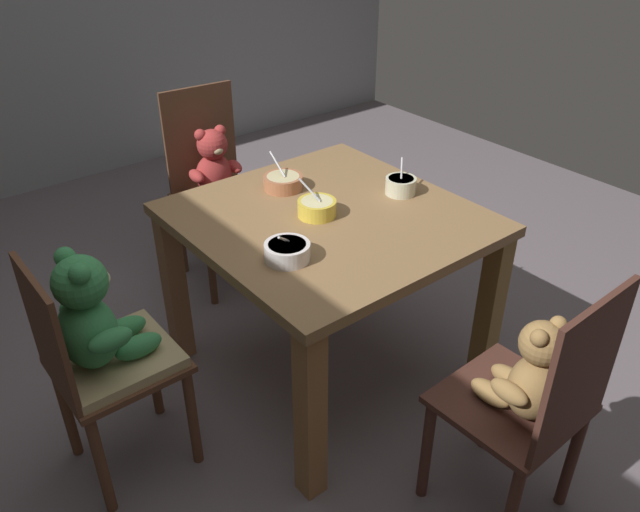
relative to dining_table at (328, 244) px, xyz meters
name	(u,v)px	position (x,y,z in m)	size (l,w,h in m)	color
ground_plane	(327,368)	(0.00, 0.00, -0.62)	(5.20, 5.20, 0.04)	slate
dining_table	(328,244)	(0.00, 0.00, 0.00)	(0.98, 1.01, 0.72)	olive
teddy_chair_far_center	(215,177)	(0.04, 0.91, -0.06)	(0.42, 0.43, 0.94)	brown
teddy_chair_near_left	(98,338)	(-0.88, 0.05, -0.03)	(0.38, 0.36, 0.87)	#553321
teddy_chair_near_front	(531,390)	(0.01, -0.91, -0.07)	(0.40, 0.39, 0.90)	#4A2920
porridge_bowl_white_near_left	(287,251)	(-0.30, -0.16, 0.16)	(0.15, 0.15, 0.13)	white
porridge_bowl_cream_near_right	(401,185)	(0.33, -0.04, 0.16)	(0.12, 0.12, 0.12)	beige
porridge_bowl_terracotta_far_center	(282,182)	(0.00, 0.28, 0.15)	(0.16, 0.17, 0.13)	#BA714B
porridge_bowl_yellow_center	(317,208)	(-0.04, 0.02, 0.16)	(0.14, 0.15, 0.13)	yellow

